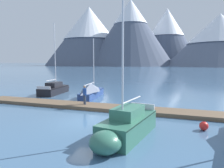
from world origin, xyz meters
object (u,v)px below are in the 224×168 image
(sailboat_nearest_berth, at_px, (56,89))
(mooring_buoy_channel_marker, at_px, (204,126))
(person_on_dock, at_px, (85,94))
(sailboat_second_berth, at_px, (92,90))
(sailboat_mid_dock_port, at_px, (125,126))

(sailboat_nearest_berth, distance_m, mooring_buoy_channel_marker, 19.62)
(sailboat_nearest_berth, height_order, person_on_dock, sailboat_nearest_berth)
(sailboat_second_berth, distance_m, mooring_buoy_channel_marker, 14.08)
(sailboat_nearest_berth, distance_m, person_on_dock, 9.83)
(sailboat_second_berth, relative_size, person_on_dock, 4.21)
(sailboat_nearest_berth, height_order, sailboat_second_berth, sailboat_nearest_berth)
(mooring_buoy_channel_marker, bearing_deg, sailboat_mid_dock_port, -148.42)
(sailboat_second_berth, bearing_deg, mooring_buoy_channel_marker, -40.43)
(sailboat_second_berth, height_order, person_on_dock, sailboat_second_berth)
(sailboat_mid_dock_port, relative_size, person_on_dock, 5.26)
(sailboat_second_berth, distance_m, sailboat_mid_dock_port, 13.40)
(sailboat_nearest_berth, bearing_deg, sailboat_second_berth, -16.26)
(sailboat_nearest_berth, distance_m, sailboat_mid_dock_port, 18.06)
(sailboat_nearest_berth, xyz_separation_m, sailboat_second_berth, (5.68, -1.66, 0.21))
(sailboat_second_berth, xyz_separation_m, mooring_buoy_channel_marker, (10.71, -9.12, -0.54))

